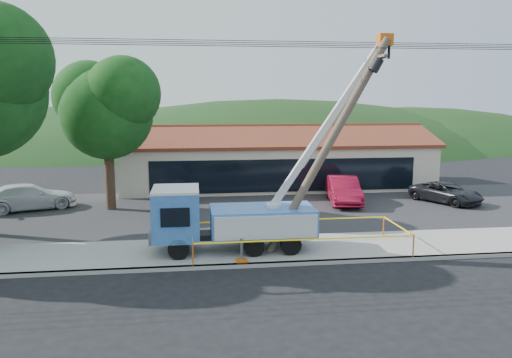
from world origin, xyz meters
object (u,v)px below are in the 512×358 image
object	(u,v)px
utility_truck	(230,216)
car_white	(30,211)
car_red	(343,204)
car_dark	(445,204)
car_silver	(170,218)
leaning_pole	(334,136)

from	to	relation	value
utility_truck	car_white	bearing A→B (deg)	139.57
car_red	car_white	xyz separation A→B (m)	(-18.88, 0.53, 0.00)
car_red	utility_truck	bearing A→B (deg)	-122.31
car_white	car_red	bearing A→B (deg)	-114.62
utility_truck	car_dark	bearing A→B (deg)	30.22
car_silver	car_red	bearing A→B (deg)	10.93
leaning_pole	car_silver	distance (m)	11.31
utility_truck	car_red	world-z (taller)	utility_truck
car_red	car_dark	world-z (taller)	car_red
car_silver	car_white	distance (m)	8.73
car_white	car_dark	size ratio (longest dim) A/B	1.15
car_dark	car_red	bearing A→B (deg)	145.90
car_silver	car_white	world-z (taller)	car_silver
utility_truck	car_silver	bearing A→B (deg)	113.12
car_silver	car_red	size ratio (longest dim) A/B	0.96
leaning_pole	car_dark	distance (m)	14.10
car_white	car_dark	distance (m)	25.35
car_silver	car_dark	distance (m)	17.12
car_red	car_white	bearing A→B (deg)	-172.98
leaning_pole	car_silver	world-z (taller)	leaning_pole
car_silver	car_white	bearing A→B (deg)	160.19
car_red	car_white	size ratio (longest dim) A/B	0.95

